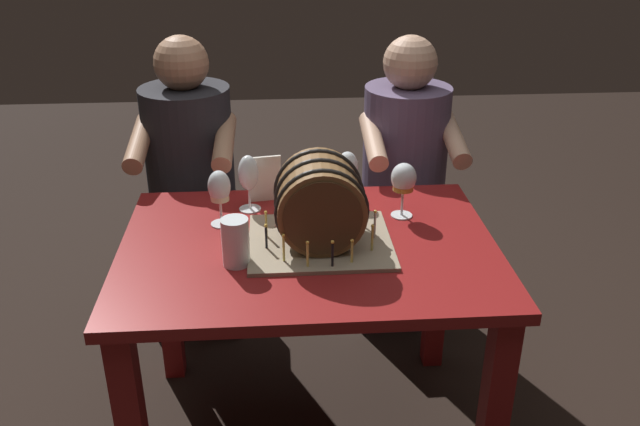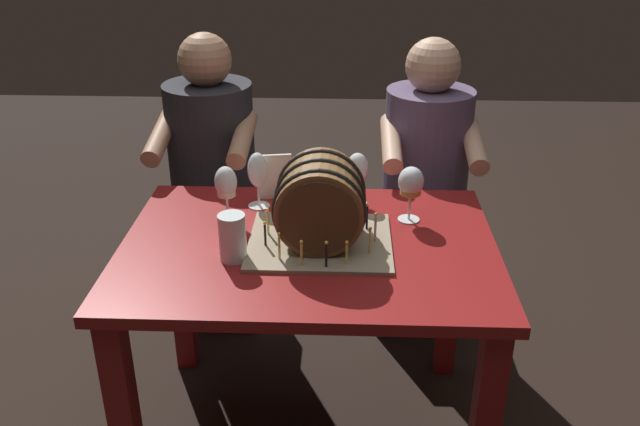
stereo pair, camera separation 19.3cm
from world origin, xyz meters
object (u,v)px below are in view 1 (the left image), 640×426
(wine_glass_rose, at_px, (347,169))
(person_seated_right, at_px, (402,197))
(menu_card, at_px, (264,179))
(barrel_cake, at_px, (320,206))
(wine_glass_empty, at_px, (248,175))
(wine_glass_red, at_px, (309,168))
(person_seated_left, at_px, (194,202))
(wine_glass_white, at_px, (219,189))
(beer_pint, at_px, (236,243))
(wine_glass_amber, at_px, (404,180))
(dining_table, at_px, (309,281))

(wine_glass_rose, height_order, person_seated_right, person_seated_right)
(menu_card, bearing_deg, barrel_cake, -71.83)
(wine_glass_empty, xyz_separation_m, wine_glass_red, (0.20, 0.07, -0.01))
(person_seated_right, bearing_deg, person_seated_left, 179.99)
(wine_glass_rose, bearing_deg, person_seated_right, 56.11)
(wine_glass_red, bearing_deg, wine_glass_white, -148.86)
(wine_glass_white, bearing_deg, beer_pint, -77.19)
(wine_glass_amber, bearing_deg, dining_table, -151.61)
(wine_glass_white, relative_size, person_seated_left, 0.15)
(wine_glass_amber, relative_size, menu_card, 1.12)
(menu_card, distance_m, person_seated_right, 0.71)
(dining_table, relative_size, menu_card, 6.89)
(barrel_cake, height_order, person_seated_left, person_seated_left)
(wine_glass_rose, xyz_separation_m, person_seated_left, (-0.56, 0.40, -0.28))
(barrel_cake, distance_m, beer_pint, 0.27)
(wine_glass_empty, distance_m, person_seated_right, 0.80)
(wine_glass_empty, distance_m, wine_glass_white, 0.13)
(wine_glass_white, height_order, wine_glass_amber, same)
(wine_glass_rose, bearing_deg, person_seated_left, 144.06)
(wine_glass_rose, distance_m, wine_glass_amber, 0.20)
(barrel_cake, height_order, person_seated_right, person_seated_right)
(wine_glass_empty, bearing_deg, wine_glass_white, -129.97)
(barrel_cake, xyz_separation_m, wine_glass_rose, (0.11, 0.29, -0.01))
(barrel_cake, distance_m, wine_glass_amber, 0.32)
(dining_table, distance_m, menu_card, 0.39)
(dining_table, xyz_separation_m, barrel_cake, (0.03, -0.00, 0.25))
(dining_table, xyz_separation_m, menu_card, (-0.13, 0.31, 0.21))
(wine_glass_rose, relative_size, beer_pint, 1.29)
(wine_glass_amber, bearing_deg, menu_card, 161.73)
(barrel_cake, relative_size, wine_glass_red, 2.48)
(wine_glass_empty, bearing_deg, menu_card, 51.74)
(wine_glass_empty, bearing_deg, wine_glass_rose, 6.63)
(wine_glass_rose, relative_size, wine_glass_red, 1.05)
(barrel_cake, bearing_deg, wine_glass_empty, 130.16)
(dining_table, height_order, person_seated_left, person_seated_left)
(dining_table, bearing_deg, wine_glass_white, 150.96)
(wine_glass_white, bearing_deg, menu_card, 50.67)
(beer_pint, bearing_deg, dining_table, 26.53)
(wine_glass_amber, xyz_separation_m, menu_card, (-0.43, 0.14, -0.04))
(person_seated_right, bearing_deg, wine_glass_red, -136.57)
(dining_table, relative_size, person_seated_right, 0.93)
(wine_glass_amber, xyz_separation_m, wine_glass_red, (-0.28, 0.15, -0.01))
(wine_glass_amber, bearing_deg, wine_glass_rose, 144.00)
(wine_glass_white, bearing_deg, wine_glass_red, 31.14)
(barrel_cake, height_order, wine_glass_red, barrel_cake)
(wine_glass_red, height_order, person_seated_left, person_seated_left)
(wine_glass_red, relative_size, person_seated_left, 0.14)
(wine_glass_red, bearing_deg, person_seated_right, 43.43)
(wine_glass_rose, distance_m, wine_glass_red, 0.13)
(wine_glass_rose, bearing_deg, menu_card, 174.77)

